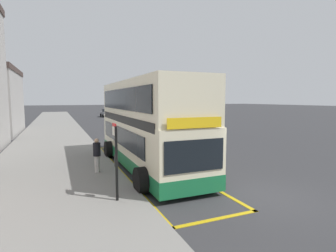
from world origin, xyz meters
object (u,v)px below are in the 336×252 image
object	(u,v)px
double_decker_bus	(146,127)
parked_car_black_behind	(187,127)
pedestrian_waiting_near_sign	(97,154)
parked_car_grey_distant	(107,113)
parked_car_silver_far	(157,121)
bus_stop_sign	(116,155)

from	to	relation	value
double_decker_bus	parked_car_black_behind	size ratio (longest dim) A/B	2.48
parked_car_black_behind	pedestrian_waiting_near_sign	xyz separation A→B (m)	(-9.88, -10.20, 0.19)
parked_car_grey_distant	pedestrian_waiting_near_sign	bearing A→B (deg)	-101.13
double_decker_bus	parked_car_grey_distant	world-z (taller)	double_decker_bus
parked_car_silver_far	parked_car_grey_distant	xyz separation A→B (m)	(-2.44, 21.89, 0.00)
bus_stop_sign	pedestrian_waiting_near_sign	distance (m)	3.74
double_decker_bus	parked_car_black_behind	world-z (taller)	double_decker_bus
parked_car_silver_far	parked_car_black_behind	world-z (taller)	same
parked_car_silver_far	parked_car_black_behind	size ratio (longest dim) A/B	1.00
parked_car_silver_far	double_decker_bus	bearing A→B (deg)	67.22
bus_stop_sign	parked_car_silver_far	world-z (taller)	bus_stop_sign
double_decker_bus	pedestrian_waiting_near_sign	xyz separation A→B (m)	(-2.59, -0.62, -1.07)
parked_car_silver_far	bus_stop_sign	bearing A→B (deg)	65.64
parked_car_grey_distant	pedestrian_waiting_near_sign	world-z (taller)	pedestrian_waiting_near_sign
parked_car_grey_distant	parked_car_black_behind	world-z (taller)	same
double_decker_bus	parked_car_grey_distant	bearing A→B (deg)	82.95
parked_car_silver_far	parked_car_black_behind	bearing A→B (deg)	88.45
parked_car_grey_distant	bus_stop_sign	bearing A→B (deg)	-100.13
bus_stop_sign	parked_car_grey_distant	size ratio (longest dim) A/B	0.61
parked_car_black_behind	pedestrian_waiting_near_sign	distance (m)	14.20
bus_stop_sign	pedestrian_waiting_near_sign	world-z (taller)	bus_stop_sign
double_decker_bus	pedestrian_waiting_near_sign	bearing A→B (deg)	-166.55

